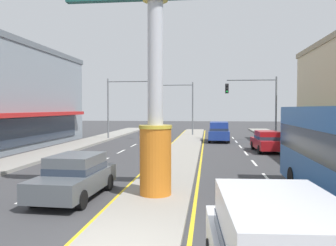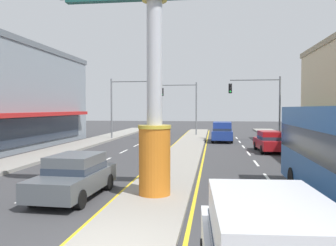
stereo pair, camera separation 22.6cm
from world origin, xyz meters
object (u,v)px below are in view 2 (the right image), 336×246
Objects in this scene: district_sign at (154,64)px; suv_mid_left_lane at (222,132)px; sedan_near_right_lane at (270,141)px; traffic_light_left_side at (128,98)px; traffic_light_median_far at (183,100)px; traffic_light_right_side at (261,97)px; sedan_far_right_lane at (75,175)px.

district_sign reaches higher than suv_mid_left_lane.
district_sign reaches higher than sedan_near_right_lane.
traffic_light_left_side and traffic_light_median_far have the same top height.
traffic_light_right_side is at bearing 87.90° from sedan_near_right_lane.
traffic_light_left_side is 15.48m from sedan_near_right_lane.
district_sign reaches higher than traffic_light_left_side.
suv_mid_left_lane is at bearing 75.12° from sedan_far_right_lane.
sedan_near_right_lane is at bearing 66.35° from district_sign.
sedan_far_right_lane is (-1.47, -28.43, -3.41)m from traffic_light_median_far.
sedan_far_right_lane is at bearing -176.25° from district_sign.
suv_mid_left_lane is at bearing 114.07° from sedan_near_right_lane.
suv_mid_left_lane is at bearing -57.23° from traffic_light_median_far.
traffic_light_median_far is 1.42× the size of sedan_far_right_lane.
traffic_light_left_side is 1.00× the size of traffic_light_right_side.
traffic_light_left_side is (-6.48, 22.35, -0.49)m from district_sign.
sedan_near_right_lane is (-0.28, -7.71, -3.46)m from traffic_light_right_side.
sedan_far_right_lane is (-9.08, -14.33, 0.00)m from sedan_near_right_lane.
traffic_light_right_side is 8.45m from sedan_near_right_lane.
traffic_light_median_far is at bearing 87.04° from sedan_far_right_lane.
suv_mid_left_lane reaches higher than sedan_far_right_lane.
traffic_light_left_side is 12.96m from traffic_light_right_side.
traffic_light_right_side is 1.41× the size of sedan_near_right_lane.
traffic_light_median_far is 1.41× the size of sedan_near_right_lane.
traffic_light_left_side is at bearing 147.08° from sedan_near_right_lane.
sedan_far_right_lane is (-2.89, -0.19, -3.95)m from district_sign.
traffic_light_median_far is 8.58m from suv_mid_left_lane.
sedan_far_right_lane is 22.49m from suv_mid_left_lane.
traffic_light_left_side is 1.33× the size of suv_mid_left_lane.
traffic_light_left_side is 9.95m from suv_mid_left_lane.
district_sign is 1.85× the size of suv_mid_left_lane.
traffic_light_median_far is at bearing 122.77° from suv_mid_left_lane.
sedan_far_right_lane is at bearing -80.95° from traffic_light_left_side.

